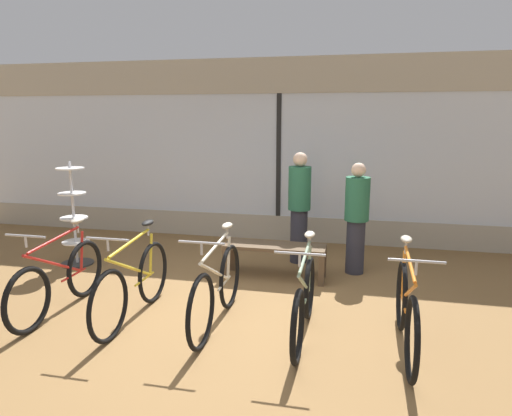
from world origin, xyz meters
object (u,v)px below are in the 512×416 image
accessory_rack (74,223)px  bicycle_center (217,289)px  customer_near_rack (357,216)px  customer_by_window (299,205)px  bicycle_left (133,284)px  display_bench (275,251)px  bicycle_far_right (406,311)px  bicycle_far_left (59,280)px  bicycle_right (304,301)px

accessory_rack → bicycle_center: bearing=-29.0°
customer_near_rack → customer_by_window: (-0.85, 0.33, 0.06)m
bicycle_left → display_bench: size_ratio=1.25×
display_bench → customer_near_rack: customer_near_rack is taller
bicycle_far_right → customer_near_rack: customer_near_rack is taller
bicycle_far_left → bicycle_center: size_ratio=0.99×
customer_near_rack → customer_by_window: customer_by_window is taller
bicycle_far_left → bicycle_left: bearing=1.6°
bicycle_left → bicycle_far_right: same height
bicycle_right → bicycle_far_right: bearing=-4.0°
bicycle_far_right → display_bench: bicycle_far_right is taller
bicycle_right → bicycle_center: bearing=176.0°
bicycle_far_left → bicycle_left: (0.91, 0.03, 0.02)m
bicycle_right → accessory_rack: 3.98m
bicycle_far_left → accessory_rack: 1.82m
bicycle_left → customer_near_rack: size_ratio=1.11×
bicycle_center → customer_near_rack: customer_near_rack is taller
bicycle_right → bicycle_far_right: size_ratio=0.96×
bicycle_left → bicycle_right: (1.88, -0.01, -0.03)m
bicycle_left → customer_near_rack: (2.37, 2.09, 0.42)m
bicycle_center → display_bench: size_ratio=1.25×
accessory_rack → bicycle_left: bearing=-41.5°
bicycle_left → accessory_rack: 2.36m
bicycle_far_left → bicycle_left: 0.91m
bicycle_far_right → accessory_rack: (-4.63, 1.63, 0.25)m
bicycle_far_right → accessory_rack: 4.91m
bicycle_center → accessory_rack: accessory_rack is taller
bicycle_center → bicycle_left: bearing=-176.5°
customer_near_rack → bicycle_right: bearing=-103.0°
bicycle_far_left → bicycle_far_right: bearing=-0.8°
bicycle_right → bicycle_far_right: (0.98, -0.07, 0.02)m
bicycle_far_right → accessory_rack: accessory_rack is taller
bicycle_far_left → bicycle_left: size_ratio=0.99×
customer_by_window → bicycle_left: bearing=-122.1°
bicycle_center → bicycle_far_right: size_ratio=1.01×
bicycle_left → accessory_rack: bearing=138.5°
bicycle_right → customer_by_window: 2.50m
bicycle_center → customer_by_window: customer_by_window is taller
accessory_rack → display_bench: accessory_rack is taller
bicycle_right → customer_by_window: size_ratio=0.99×
bicycle_right → customer_near_rack: (0.48, 2.09, 0.45)m
bicycle_center → display_bench: bicycle_center is taller
display_bench → customer_near_rack: bearing=22.4°
bicycle_far_left → bicycle_center: (1.85, 0.08, 0.02)m
bicycle_left → bicycle_right: bearing=-0.2°
bicycle_left → customer_by_window: 2.89m
accessory_rack → customer_near_rack: customer_near_rack is taller
bicycle_right → bicycle_left: bearing=179.8°
bicycle_far_right → customer_near_rack: 2.26m
display_bench → customer_near_rack: 1.25m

